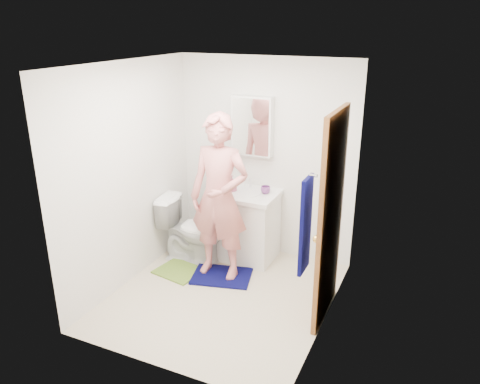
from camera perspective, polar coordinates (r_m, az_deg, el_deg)
name	(u,v)px	position (r m, az deg, el deg)	size (l,w,h in m)	color
floor	(222,296)	(5.13, -2.15, -12.59)	(2.20, 2.40, 0.02)	beige
ceiling	(219,63)	(4.32, -2.58, 15.46)	(2.20, 2.40, 0.02)	white
wall_back	(266,159)	(5.64, 3.16, 4.06)	(2.20, 0.02, 2.40)	silver
wall_front	(150,240)	(3.63, -10.95, -5.77)	(2.20, 0.02, 2.40)	silver
wall_left	(128,176)	(5.15, -13.47, 1.95)	(0.02, 2.40, 2.40)	silver
wall_right	(333,208)	(4.23, 11.22, -1.91)	(0.02, 2.40, 2.40)	silver
vanity_cabinet	(244,227)	(5.71, 0.52, -4.24)	(0.75, 0.55, 0.80)	white
countertop	(244,194)	(5.55, 0.54, -0.25)	(0.79, 0.59, 0.05)	white
sink_basin	(244,193)	(5.55, 0.54, -0.10)	(0.40, 0.40, 0.03)	white
faucet	(250,183)	(5.68, 1.28, 1.13)	(0.03, 0.03, 0.12)	silver
medicine_cabinet	(252,126)	(5.53, 1.52, 8.04)	(0.50, 0.12, 0.70)	white
mirror_panel	(250,127)	(5.47, 1.26, 7.92)	(0.46, 0.01, 0.66)	white
door	(330,219)	(4.45, 10.97, -3.24)	(0.05, 0.80, 2.05)	#9A5C2A
door_knob	(316,239)	(4.20, 9.31, -5.70)	(0.07, 0.07, 0.07)	gold
towel	(305,225)	(3.72, 7.99, -4.05)	(0.03, 0.24, 0.80)	#070741
towel_hook	(313,175)	(3.56, 8.93, 2.01)	(0.02, 0.02, 0.06)	silver
toilet	(192,229)	(5.68, -5.83, -4.55)	(0.44, 0.78, 0.79)	white
bath_mat	(222,276)	(5.44, -2.23, -10.20)	(0.66, 0.47, 0.02)	#070741
green_rug	(179,271)	(5.59, -7.45, -9.52)	(0.50, 0.43, 0.02)	olive
soap_dispenser	(232,183)	(5.54, -1.03, 1.05)	(0.09, 0.09, 0.20)	#B3536E
toothbrush_cup	(266,190)	(5.49, 3.14, 0.26)	(0.11, 0.11, 0.09)	#763A81
man	(219,198)	(5.10, -2.53, -0.69)	(0.68, 0.44, 1.86)	#D37A76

